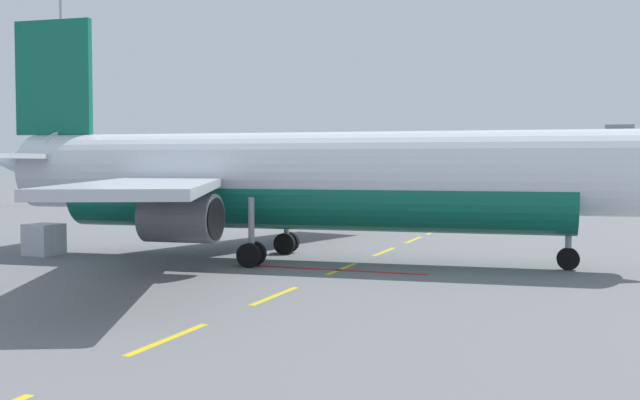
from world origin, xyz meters
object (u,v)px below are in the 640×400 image
airliner_foreground (298,179)px  apron_light_mast_near (62,65)px  uld_cargo_container (44,239)px  airliner_far_center (180,172)px

airliner_foreground → apron_light_mast_near: (-43.79, 37.30, 11.78)m
uld_cargo_container → apron_light_mast_near: 52.46m
airliner_foreground → uld_cargo_container: (-13.04, -2.50, -3.15)m
uld_cargo_container → apron_light_mast_near: (-30.75, 39.80, 14.93)m
uld_cargo_container → airliner_foreground: bearing=10.8°
apron_light_mast_near → airliner_far_center: bearing=103.5°
airliner_foreground → apron_light_mast_near: size_ratio=1.37×
uld_cargo_container → apron_light_mast_near: size_ratio=0.07×
airliner_far_center → airliner_foreground: bearing=-56.0°
airliner_far_center → apron_light_mast_near: (10.30, -42.84, 12.68)m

